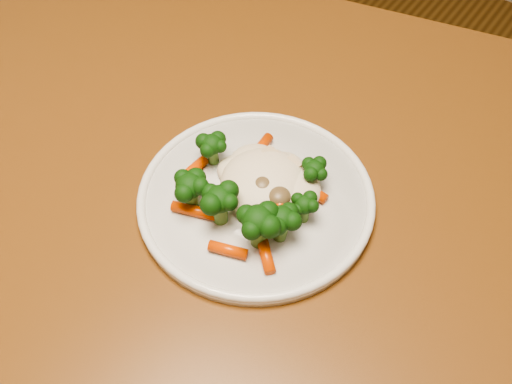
# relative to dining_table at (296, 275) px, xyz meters

# --- Properties ---
(dining_table) EXTENTS (1.40, 1.09, 0.75)m
(dining_table) POSITION_rel_dining_table_xyz_m (0.00, 0.00, 0.00)
(dining_table) COLOR brown
(dining_table) RESTS_ON ground
(plate) EXTENTS (0.26, 0.26, 0.01)m
(plate) POSITION_rel_dining_table_xyz_m (-0.06, 0.00, 0.10)
(plate) COLOR white
(plate) RESTS_ON dining_table
(meal) EXTENTS (0.17, 0.17, 0.05)m
(meal) POSITION_rel_dining_table_xyz_m (-0.06, -0.01, 0.13)
(meal) COLOR #F5E5C4
(meal) RESTS_ON plate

